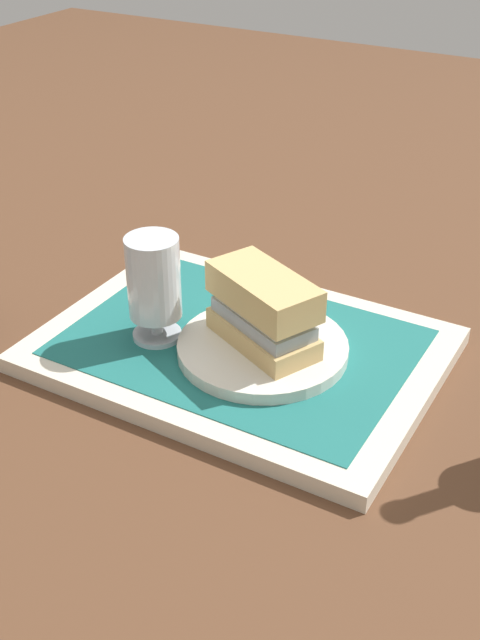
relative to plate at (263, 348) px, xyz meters
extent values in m
plane|color=brown|center=(0.03, -0.01, -0.03)|extent=(3.00, 3.00, 0.00)
cube|color=beige|center=(0.03, -0.01, -0.02)|extent=(0.44, 0.32, 0.02)
cube|color=#1E6B66|center=(0.03, -0.01, -0.01)|extent=(0.38, 0.27, 0.00)
cylinder|color=silver|center=(0.00, 0.00, 0.00)|extent=(0.19, 0.19, 0.01)
cube|color=tan|center=(0.00, 0.00, 0.02)|extent=(0.14, 0.11, 0.02)
cube|color=#9EA3A8|center=(0.00, 0.00, 0.04)|extent=(0.13, 0.10, 0.02)
cube|color=silver|center=(0.00, 0.00, 0.05)|extent=(0.12, 0.09, 0.01)
sphere|color=#47932D|center=(0.05, -0.02, 0.06)|extent=(0.04, 0.04, 0.04)
cube|color=tan|center=(0.00, 0.00, 0.07)|extent=(0.14, 0.11, 0.04)
cylinder|color=silver|center=(0.12, 0.03, 0.00)|extent=(0.06, 0.06, 0.01)
cylinder|color=silver|center=(0.12, 0.03, 0.01)|extent=(0.01, 0.01, 0.02)
cylinder|color=silver|center=(0.12, 0.03, 0.07)|extent=(0.06, 0.06, 0.09)
cylinder|color=gold|center=(0.12, 0.03, 0.04)|extent=(0.06, 0.06, 0.04)
cylinder|color=white|center=(0.12, 0.03, 0.07)|extent=(0.05, 0.05, 0.01)
camera|label=1|loc=(-0.35, 0.66, 0.50)|focal=45.14mm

